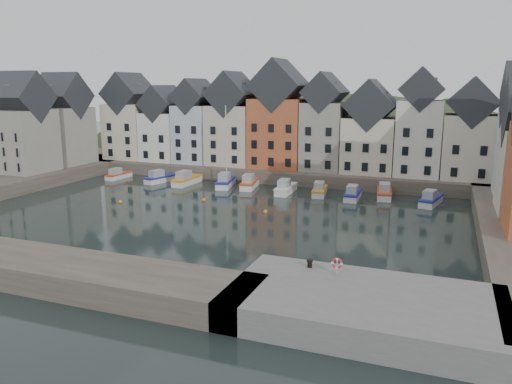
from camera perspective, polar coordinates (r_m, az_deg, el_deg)
The scene contains 19 objects.
ground at distance 59.70m, azimuth -6.00°, elevation -2.99°, with size 260.00×260.00×0.00m, color black.
far_quay at distance 86.67m, azimuth 2.98°, elevation 2.48°, with size 90.00×16.00×2.00m, color #483F37.
near_quay at distance 34.76m, azimuth 12.19°, elevation -12.82°, with size 18.00×10.00×2.00m, color #60605E.
hillside at distance 115.43m, azimuth 6.90°, elevation -4.82°, with size 153.60×70.40×64.00m.
far_terrace at distance 82.86m, azimuth 4.74°, elevation 7.50°, with size 72.37×8.16×17.78m.
left_terrace at distance 90.15m, azimuth -23.03°, elevation 6.96°, with size 7.65×17.00×15.69m.
mooring_buoys at distance 66.05m, azimuth -7.01°, elevation -1.41°, with size 20.50×5.50×0.50m.
boat_a at distance 87.43m, azimuth -15.48°, elevation 1.88°, with size 1.95×5.44×2.06m.
boat_b at distance 82.58m, azimuth -10.93°, elevation 1.57°, with size 3.25×6.24×2.29m.
boat_c at distance 80.03m, azimuth -7.96°, elevation 1.39°, with size 2.26×6.66×2.53m.
boat_d at distance 77.61m, azimuth -3.51°, elevation 1.20°, with size 3.51×6.92×12.67m.
boat_e at distance 76.59m, azimuth -0.77°, elevation 1.00°, with size 3.07×6.60×2.44m.
boat_f at distance 72.94m, azimuth 3.39°, elevation 0.41°, with size 2.20×6.35×2.41m.
boat_g at distance 72.21m, azimuth 7.27°, elevation 0.17°, with size 2.65×6.06×2.25m.
boat_h at distance 70.36m, azimuth 11.00°, elevation -0.26°, with size 2.07×6.03×2.29m.
boat_i at distance 72.22m, azimuth 14.45°, elevation -0.07°, with size 2.71×6.55×2.44m.
boat_j at distance 69.60m, azimuth 19.33°, elevation -0.86°, with size 3.07×6.28×2.31m.
mooring_bollard at distance 38.28m, azimuth 6.16°, elevation -8.10°, with size 0.48×0.48×0.56m.
life_ring_post at distance 36.87m, azimuth 9.25°, elevation -8.08°, with size 0.80×0.17×1.30m.
Camera 1 is at (26.33, -51.29, 15.50)m, focal length 35.00 mm.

